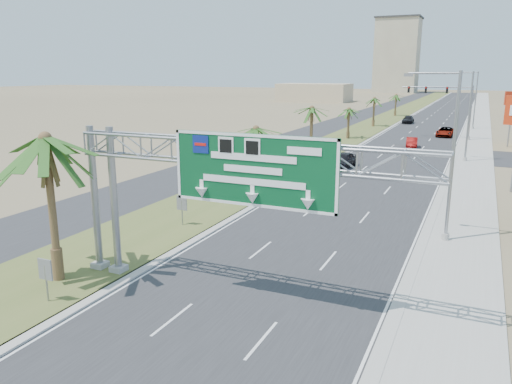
{
  "coord_description": "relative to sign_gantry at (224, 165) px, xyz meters",
  "views": [
    {
      "loc": [
        8.81,
        -8.64,
        9.91
      ],
      "look_at": [
        -0.92,
        12.96,
        4.2
      ],
      "focal_mm": 35.0,
      "sensor_mm": 36.0,
      "label": 1
    }
  ],
  "objects": [
    {
      "name": "car_mid_lane",
      "position": [
        1.62,
        50.68,
        -5.38
      ],
      "size": [
        1.89,
        4.26,
        1.36
      ],
      "primitive_type": "imported",
      "rotation": [
        0.0,
        0.0,
        0.11
      ],
      "color": "maroon",
      "rests_on": "ground"
    },
    {
      "name": "sign_gantry",
      "position": [
        0.0,
        0.0,
        0.0
      ],
      "size": [
        16.75,
        1.24,
        7.5
      ],
      "color": "gray",
      "rests_on": "ground"
    },
    {
      "name": "streetlight_far",
      "position": [
        8.36,
        78.07,
        -1.36
      ],
      "size": [
        3.27,
        0.44,
        10.0
      ],
      "color": "gray",
      "rests_on": "ground"
    },
    {
      "name": "tower_distant",
      "position": [
        -30.94,
        240.07,
        11.44
      ],
      "size": [
        20.0,
        16.0,
        35.0
      ],
      "primitive_type": "cube",
      "color": "tan",
      "rests_on": "ground"
    },
    {
      "name": "median_grass",
      "position": [
        -8.94,
        100.07,
        -6.0
      ],
      "size": [
        7.0,
        300.0,
        0.12
      ],
      "primitive_type": "cube",
      "color": "#515E29",
      "rests_on": "ground"
    },
    {
      "name": "car_far",
      "position": [
        -3.41,
        84.18,
        -5.35
      ],
      "size": [
        2.07,
        4.91,
        1.41
      ],
      "primitive_type": "imported",
      "rotation": [
        0.0,
        0.0,
        0.02
      ],
      "color": "black",
      "rests_on": "ground"
    },
    {
      "name": "streetlight_mid",
      "position": [
        8.36,
        42.07,
        -1.36
      ],
      "size": [
        3.27,
        0.44,
        10.0
      ],
      "color": "gray",
      "rests_on": "ground"
    },
    {
      "name": "building_distant_left",
      "position": [
        -43.94,
        150.07,
        -3.06
      ],
      "size": [
        24.0,
        14.0,
        6.0
      ],
      "primitive_type": "cube",
      "color": "tan",
      "rests_on": "ground"
    },
    {
      "name": "streetlight_near",
      "position": [
        8.36,
        12.07,
        -1.36
      ],
      "size": [
        3.27,
        0.44,
        10.0
      ],
      "color": "gray",
      "rests_on": "ground"
    },
    {
      "name": "palm_row_d",
      "position": [
        -8.44,
        56.07,
        -1.64
      ],
      "size": [
        3.99,
        3.99,
        5.45
      ],
      "color": "brown",
      "rests_on": "ground"
    },
    {
      "name": "median_signback_a",
      "position": [
        -6.74,
        -3.93,
        -4.61
      ],
      "size": [
        0.75,
        0.08,
        2.08
      ],
      "color": "gray",
      "rests_on": "ground"
    },
    {
      "name": "palm_row_b",
      "position": [
        -8.44,
        22.07,
        -1.16
      ],
      "size": [
        3.99,
        3.99,
        5.95
      ],
      "color": "brown",
      "rests_on": "ground"
    },
    {
      "name": "palm_near",
      "position": [
        -8.14,
        -1.93,
        0.87
      ],
      "size": [
        5.7,
        5.7,
        8.35
      ],
      "color": "brown",
      "rests_on": "ground"
    },
    {
      "name": "road",
      "position": [
        1.06,
        100.07,
        -6.05
      ],
      "size": [
        12.0,
        300.0,
        0.02
      ],
      "primitive_type": "cube",
      "color": "#28282B",
      "rests_on": "ground"
    },
    {
      "name": "median_signback_b",
      "position": [
        -7.44,
        8.07,
        -4.61
      ],
      "size": [
        0.75,
        0.08,
        2.08
      ],
      "color": "gray",
      "rests_on": "ground"
    },
    {
      "name": "palm_row_c",
      "position": [
        -8.44,
        38.07,
        -0.39
      ],
      "size": [
        3.99,
        3.99,
        6.75
      ],
      "color": "brown",
      "rests_on": "ground"
    },
    {
      "name": "signal_mast",
      "position": [
        6.23,
        62.05,
        -1.21
      ],
      "size": [
        10.28,
        0.71,
        8.0
      ],
      "color": "gray",
      "rests_on": "ground"
    },
    {
      "name": "car_left_lane",
      "position": [
        -3.12,
        32.65,
        -5.23
      ],
      "size": [
        2.29,
        4.98,
        1.65
      ],
      "primitive_type": "imported",
      "rotation": [
        0.0,
        0.0,
        -0.07
      ],
      "color": "black",
      "rests_on": "ground"
    },
    {
      "name": "opposing_road",
      "position": [
        -15.94,
        100.07,
        -6.05
      ],
      "size": [
        8.0,
        300.0,
        0.02
      ],
      "primitive_type": "cube",
      "color": "#28282B",
      "rests_on": "ground"
    },
    {
      "name": "sidewalk_right",
      "position": [
        9.56,
        100.07,
        -6.01
      ],
      "size": [
        4.0,
        300.0,
        0.1
      ],
      "primitive_type": "cube",
      "color": "#9E9B93",
      "rests_on": "ground"
    },
    {
      "name": "palm_row_e",
      "position": [
        -8.44,
        75.07,
        -0.97
      ],
      "size": [
        3.99,
        3.99,
        6.15
      ],
      "color": "brown",
      "rests_on": "ground"
    },
    {
      "name": "car_right_lane",
      "position": [
        4.88,
        65.07,
        -5.32
      ],
      "size": [
        2.78,
        5.43,
        1.47
      ],
      "primitive_type": "imported",
      "rotation": [
        0.0,
        0.0,
        -0.07
      ],
      "color": "gray",
      "rests_on": "ground"
    },
    {
      "name": "palm_row_f",
      "position": [
        -8.44,
        100.07,
        -1.35
      ],
      "size": [
        3.99,
        3.99,
        5.75
      ],
      "color": "brown",
      "rests_on": "ground"
    }
  ]
}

